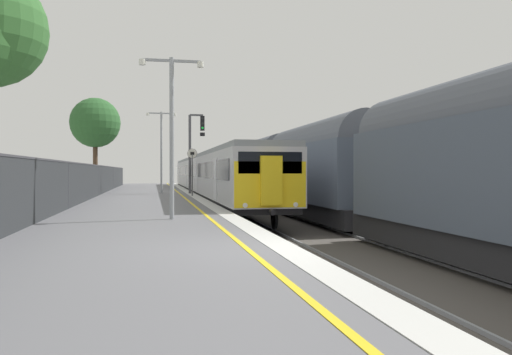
{
  "coord_description": "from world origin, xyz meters",
  "views": [
    {
      "loc": [
        -2.13,
        -9.6,
        1.5
      ],
      "look_at": [
        1.54,
        8.31,
        1.28
      ],
      "focal_mm": 35.5,
      "sensor_mm": 36.0,
      "label": 1
    }
  ],
  "objects_px": {
    "signal_gantry": "(194,144)",
    "speed_limit_sign": "(192,166)",
    "commuter_train_at_platform": "(209,174)",
    "freight_train_adjacent_track": "(319,167)",
    "platform_lamp_mid": "(172,123)",
    "background_tree_left": "(94,124)",
    "platform_lamp_far": "(161,145)"
  },
  "relations": [
    {
      "from": "background_tree_left",
      "to": "signal_gantry",
      "type": "bearing_deg",
      "value": -61.11
    },
    {
      "from": "platform_lamp_mid",
      "to": "background_tree_left",
      "type": "relative_size",
      "value": 0.61
    },
    {
      "from": "freight_train_adjacent_track",
      "to": "signal_gantry",
      "type": "height_order",
      "value": "signal_gantry"
    },
    {
      "from": "freight_train_adjacent_track",
      "to": "platform_lamp_mid",
      "type": "distance_m",
      "value": 11.36
    },
    {
      "from": "freight_train_adjacent_track",
      "to": "platform_lamp_far",
      "type": "height_order",
      "value": "platform_lamp_far"
    },
    {
      "from": "freight_train_adjacent_track",
      "to": "platform_lamp_mid",
      "type": "relative_size",
      "value": 7.93
    },
    {
      "from": "speed_limit_sign",
      "to": "platform_lamp_far",
      "type": "distance_m",
      "value": 4.6
    },
    {
      "from": "platform_lamp_far",
      "to": "commuter_train_at_platform",
      "type": "bearing_deg",
      "value": 45.58
    },
    {
      "from": "commuter_train_at_platform",
      "to": "platform_lamp_far",
      "type": "height_order",
      "value": "platform_lamp_far"
    },
    {
      "from": "speed_limit_sign",
      "to": "platform_lamp_far",
      "type": "relative_size",
      "value": 0.52
    },
    {
      "from": "signal_gantry",
      "to": "platform_lamp_mid",
      "type": "height_order",
      "value": "signal_gantry"
    },
    {
      "from": "speed_limit_sign",
      "to": "platform_lamp_mid",
      "type": "xyz_separation_m",
      "value": [
        -1.79,
        -15.03,
        1.19
      ]
    },
    {
      "from": "signal_gantry",
      "to": "speed_limit_sign",
      "type": "relative_size",
      "value": 1.86
    },
    {
      "from": "speed_limit_sign",
      "to": "background_tree_left",
      "type": "bearing_deg",
      "value": 113.13
    },
    {
      "from": "commuter_train_at_platform",
      "to": "background_tree_left",
      "type": "bearing_deg",
      "value": 132.86
    },
    {
      "from": "signal_gantry",
      "to": "platform_lamp_far",
      "type": "height_order",
      "value": "platform_lamp_far"
    },
    {
      "from": "freight_train_adjacent_track",
      "to": "commuter_train_at_platform",
      "type": "bearing_deg",
      "value": 105.52
    },
    {
      "from": "commuter_train_at_platform",
      "to": "signal_gantry",
      "type": "distance_m",
      "value": 5.0
    },
    {
      "from": "speed_limit_sign",
      "to": "signal_gantry",
      "type": "bearing_deg",
      "value": 83.98
    },
    {
      "from": "background_tree_left",
      "to": "platform_lamp_far",
      "type": "bearing_deg",
      "value": -67.18
    },
    {
      "from": "commuter_train_at_platform",
      "to": "speed_limit_sign",
      "type": "relative_size",
      "value": 14.51
    },
    {
      "from": "speed_limit_sign",
      "to": "platform_lamp_mid",
      "type": "relative_size",
      "value": 0.57
    },
    {
      "from": "signal_gantry",
      "to": "platform_lamp_far",
      "type": "distance_m",
      "value": 2.23
    },
    {
      "from": "platform_lamp_mid",
      "to": "background_tree_left",
      "type": "bearing_deg",
      "value": 100.1
    },
    {
      "from": "commuter_train_at_platform",
      "to": "platform_lamp_mid",
      "type": "distance_m",
      "value": 23.08
    },
    {
      "from": "background_tree_left",
      "to": "commuter_train_at_platform",
      "type": "bearing_deg",
      "value": -47.14
    },
    {
      "from": "commuter_train_at_platform",
      "to": "platform_lamp_mid",
      "type": "xyz_separation_m",
      "value": [
        -3.64,
        -22.72,
        1.76
      ]
    },
    {
      "from": "platform_lamp_far",
      "to": "signal_gantry",
      "type": "bearing_deg",
      "value": -15.19
    },
    {
      "from": "commuter_train_at_platform",
      "to": "speed_limit_sign",
      "type": "xyz_separation_m",
      "value": [
        -1.85,
        -7.69,
        0.57
      ]
    },
    {
      "from": "signal_gantry",
      "to": "background_tree_left",
      "type": "bearing_deg",
      "value": 118.89
    },
    {
      "from": "freight_train_adjacent_track",
      "to": "background_tree_left",
      "type": "distance_m",
      "value": 28.44
    },
    {
      "from": "freight_train_adjacent_track",
      "to": "platform_lamp_far",
      "type": "distance_m",
      "value": 13.25
    }
  ]
}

